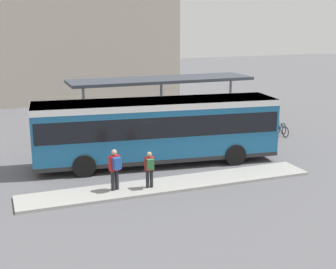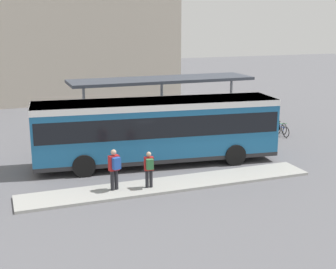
{
  "view_description": "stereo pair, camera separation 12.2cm",
  "coord_description": "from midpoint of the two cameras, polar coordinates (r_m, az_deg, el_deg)",
  "views": [
    {
      "loc": [
        -7.49,
        -21.38,
        7.11
      ],
      "look_at": [
        0.6,
        0.0,
        1.45
      ],
      "focal_mm": 50.0,
      "sensor_mm": 36.0,
      "label": 1
    },
    {
      "loc": [
        -7.38,
        -21.42,
        7.11
      ],
      "look_at": [
        0.6,
        0.0,
        1.45
      ],
      "focal_mm": 50.0,
      "sensor_mm": 36.0,
      "label": 2
    }
  ],
  "objects": [
    {
      "name": "city_bus",
      "position": [
        23.26,
        -1.21,
        0.91
      ],
      "size": [
        12.24,
        3.94,
        3.22
      ],
      "rotation": [
        0.0,
        0.0,
        -0.12
      ],
      "color": "#1E6093",
      "rests_on": "ground_plane"
    },
    {
      "name": "bicycle_green",
      "position": [
        30.94,
        13.65,
        0.91
      ],
      "size": [
        0.48,
        1.67,
        0.72
      ],
      "rotation": [
        0.0,
        0.0,
        -1.69
      ],
      "color": "black",
      "rests_on": "ground_plane"
    },
    {
      "name": "bicycle_blue",
      "position": [
        30.08,
        13.79,
        0.51
      ],
      "size": [
        0.48,
        1.6,
        0.69
      ],
      "rotation": [
        0.0,
        0.0,
        1.59
      ],
      "color": "black",
      "rests_on": "ground_plane"
    },
    {
      "name": "pedestrian_waiting",
      "position": [
        19.58,
        -6.36,
        -3.97
      ],
      "size": [
        0.48,
        0.53,
        1.76
      ],
      "rotation": [
        0.0,
        0.0,
        1.85
      ],
      "color": "#232328",
      "rests_on": "curb_island"
    },
    {
      "name": "bicycle_yellow",
      "position": [
        31.48,
        12.6,
        1.22
      ],
      "size": [
        0.48,
        1.75,
        0.76
      ],
      "rotation": [
        0.0,
        0.0,
        -1.47
      ],
      "color": "black",
      "rests_on": "ground_plane"
    },
    {
      "name": "station_shelter",
      "position": [
        28.44,
        -0.66,
        6.53
      ],
      "size": [
        11.19,
        2.84,
        3.63
      ],
      "color": "#383D47",
      "rests_on": "ground_plane"
    },
    {
      "name": "station_building",
      "position": [
        47.22,
        -18.95,
        12.55
      ],
      "size": [
        28.93,
        15.24,
        13.19
      ],
      "color": "#B2A899",
      "rests_on": "ground_plane"
    },
    {
      "name": "ground_plane",
      "position": [
        23.75,
        -1.21,
        -3.52
      ],
      "size": [
        120.0,
        120.0,
        0.0
      ],
      "primitive_type": "plane",
      "color": "#5B5B60"
    },
    {
      "name": "curb_island",
      "position": [
        20.6,
        0.47,
        -6.11
      ],
      "size": [
        13.15,
        1.8,
        0.12
      ],
      "color": "#9E9E99",
      "rests_on": "ground_plane"
    },
    {
      "name": "pedestrian_companion",
      "position": [
        19.78,
        -2.14,
        -4.03
      ],
      "size": [
        0.4,
        0.43,
        1.58
      ],
      "rotation": [
        0.0,
        0.0,
        1.48
      ],
      "color": "#232328",
      "rests_on": "curb_island"
    }
  ]
}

